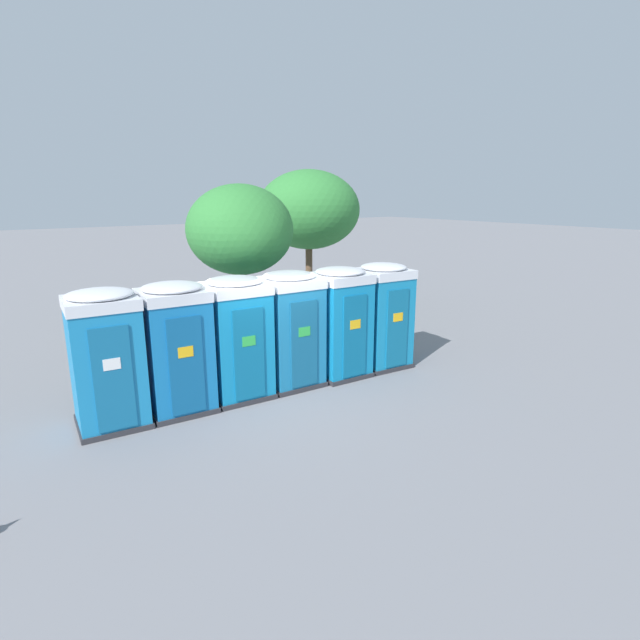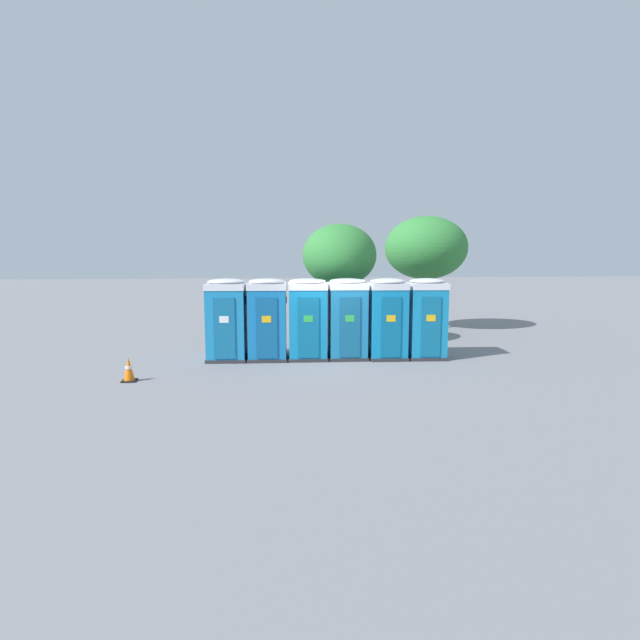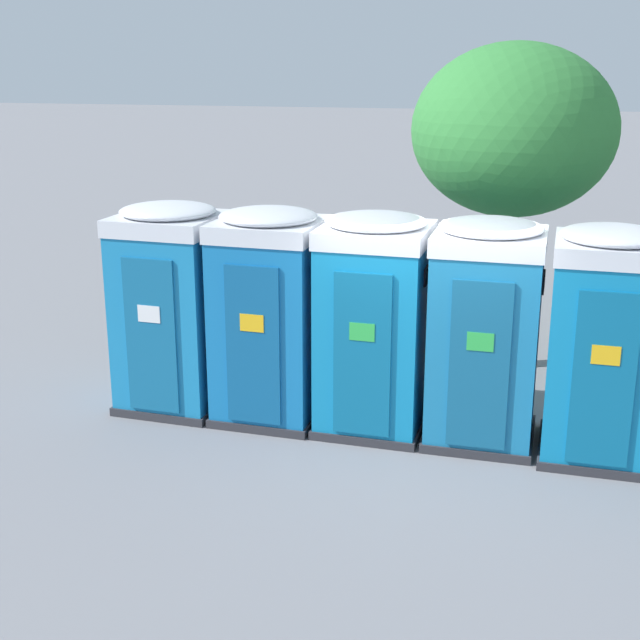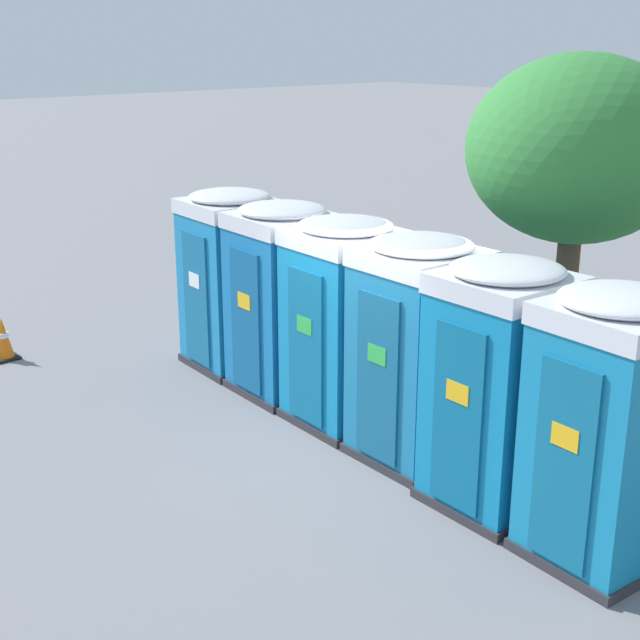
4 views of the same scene
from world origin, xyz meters
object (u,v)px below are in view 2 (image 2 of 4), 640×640
at_px(portapotty_5, 426,318).
at_px(traffic_cone, 129,370).
at_px(street_tree_0, 339,256).
at_px(portapotty_1, 267,319).
at_px(street_tree_1, 426,248).
at_px(portapotty_3, 347,318).
at_px(portapotty_4, 387,318).
at_px(portapotty_2, 308,319).
at_px(portapotty_0, 227,319).

bearing_deg(portapotty_5, traffic_cone, -166.52).
bearing_deg(street_tree_0, portapotty_1, -137.46).
xyz_separation_m(street_tree_1, traffic_cone, (-10.59, -8.15, -3.27)).
relative_size(portapotty_3, portapotty_4, 1.00).
bearing_deg(portapotty_1, portapotty_2, -2.25).
xyz_separation_m(portapotty_0, portapotty_5, (6.26, -0.39, 0.00)).
bearing_deg(portapotty_0, traffic_cone, -133.87).
distance_m(portapotty_3, portapotty_4, 1.26).
bearing_deg(portapotty_2, portapotty_1, 177.75).
bearing_deg(street_tree_1, street_tree_0, -142.38).
relative_size(portapotty_0, portapotty_3, 1.00).
xyz_separation_m(portapotty_0, street_tree_0, (3.90, 2.35, 1.95)).
relative_size(portapotty_2, street_tree_0, 0.58).
distance_m(portapotty_2, traffic_cone, 5.49).
distance_m(portapotty_2, portapotty_3, 1.25).
height_order(portapotty_4, street_tree_1, street_tree_1).
xyz_separation_m(portapotty_1, portapotty_2, (1.25, -0.05, -0.00)).
height_order(street_tree_1, traffic_cone, street_tree_1).
bearing_deg(portapotty_4, portapotty_1, 176.12).
xyz_separation_m(portapotty_2, portapotty_3, (1.25, -0.06, 0.00)).
bearing_deg(portapotty_2, portapotty_0, 177.23).
distance_m(portapotty_2, street_tree_0, 3.44).
distance_m(portapotty_0, portapotty_4, 5.02).
height_order(portapotty_5, street_tree_1, street_tree_1).
height_order(portapotty_2, portapotty_5, same).
bearing_deg(portapotty_0, street_tree_0, 31.13).
distance_m(street_tree_0, street_tree_1, 5.48).
bearing_deg(traffic_cone, portapotty_1, 33.41).
relative_size(portapotty_4, street_tree_0, 0.58).
height_order(portapotty_0, portapotty_3, same).
relative_size(portapotty_5, street_tree_1, 0.51).
bearing_deg(portapotty_1, portapotty_0, 176.71).
bearing_deg(portapotty_5, portapotty_4, 177.13).
height_order(portapotty_1, street_tree_0, street_tree_0).
xyz_separation_m(portapotty_1, portapotty_5, (5.01, -0.32, 0.00)).
bearing_deg(portapotty_3, portapotty_0, 177.31).
distance_m(portapotty_4, street_tree_0, 3.50).
bearing_deg(street_tree_0, traffic_cone, -142.45).
bearing_deg(street_tree_1, portapotty_4, -118.15).
xyz_separation_m(portapotty_0, portapotty_1, (1.25, -0.07, 0.00)).
distance_m(portapotty_4, street_tree_1, 7.20).
bearing_deg(portapotty_0, portapotty_2, -2.77).
height_order(portapotty_0, traffic_cone, portapotty_0).
bearing_deg(street_tree_0, street_tree_1, 37.62).
relative_size(portapotty_2, portapotty_3, 1.00).
relative_size(portapotty_4, street_tree_1, 0.51).
bearing_deg(portapotty_1, traffic_cone, -146.59).
height_order(portapotty_1, street_tree_1, street_tree_1).
distance_m(portapotty_1, street_tree_1, 9.34).
bearing_deg(portapotty_0, portapotty_4, -3.74).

